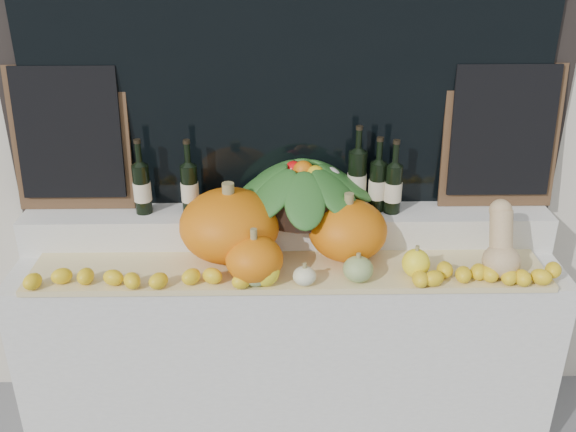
{
  "coord_description": "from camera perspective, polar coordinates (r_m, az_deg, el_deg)",
  "views": [
    {
      "loc": [
        -0.04,
        -0.87,
        2.23
      ],
      "look_at": [
        0.0,
        1.45,
        1.12
      ],
      "focal_mm": 40.0,
      "sensor_mm": 36.0,
      "label": 1
    }
  ],
  "objects": [
    {
      "name": "display_sill",
      "position": [
        2.99,
        -0.02,
        -11.2
      ],
      "size": [
        2.3,
        0.55,
        0.88
      ],
      "primitive_type": "cube",
      "color": "silver",
      "rests_on": "ground"
    },
    {
      "name": "rear_tier",
      "position": [
        2.84,
        -0.07,
        -0.95
      ],
      "size": [
        2.3,
        0.25,
        0.16
      ],
      "primitive_type": "cube",
      "color": "silver",
      "rests_on": "display_sill"
    },
    {
      "name": "straw_bedding",
      "position": [
        2.63,
        0.02,
        -4.94
      ],
      "size": [
        2.1,
        0.32,
        0.02
      ],
      "primitive_type": "cube",
      "color": "tan",
      "rests_on": "display_sill"
    },
    {
      "name": "pumpkin_left",
      "position": [
        2.66,
        -5.21,
        -0.82
      ],
      "size": [
        0.42,
        0.42,
        0.3
      ],
      "primitive_type": "ellipsoid",
      "rotation": [
        0.0,
        0.0,
        0.01
      ],
      "color": "orange",
      "rests_on": "straw_bedding"
    },
    {
      "name": "pumpkin_right",
      "position": [
        2.67,
        5.32,
        -1.25
      ],
      "size": [
        0.36,
        0.36,
        0.25
      ],
      "primitive_type": "ellipsoid",
      "rotation": [
        0.0,
        0.0,
        -0.11
      ],
      "color": "orange",
      "rests_on": "straw_bedding"
    },
    {
      "name": "pumpkin_center",
      "position": [
        2.51,
        -3.01,
        -3.84
      ],
      "size": [
        0.24,
        0.24,
        0.18
      ],
      "primitive_type": "ellipsoid",
      "rotation": [
        0.0,
        0.0,
        0.07
      ],
      "color": "orange",
      "rests_on": "straw_bedding"
    },
    {
      "name": "butternut_squash",
      "position": [
        2.68,
        18.42,
        -2.53
      ],
      "size": [
        0.15,
        0.21,
        0.29
      ],
      "color": "tan",
      "rests_on": "straw_bedding"
    },
    {
      "name": "decorative_gourds",
      "position": [
        2.52,
        3.69,
        -4.75
      ],
      "size": [
        0.74,
        0.17,
        0.15
      ],
      "color": "#33671F",
      "rests_on": "straw_bedding"
    },
    {
      "name": "lemon_heap",
      "position": [
        2.52,
        0.06,
        -5.35
      ],
      "size": [
        2.2,
        0.16,
        0.06
      ],
      "primitive_type": null,
      "color": "yellow",
      "rests_on": "straw_bedding"
    },
    {
      "name": "produce_bowl",
      "position": [
        2.75,
        1.35,
        2.61
      ],
      "size": [
        0.64,
        0.64,
        0.24
      ],
      "color": "black",
      "rests_on": "rear_tier"
    },
    {
      "name": "wine_bottle_far_left",
      "position": [
        2.81,
        -12.85,
        2.45
      ],
      "size": [
        0.08,
        0.08,
        0.33
      ],
      "color": "black",
      "rests_on": "rear_tier"
    },
    {
      "name": "wine_bottle_near_left",
      "position": [
        2.78,
        -8.73,
        2.46
      ],
      "size": [
        0.08,
        0.08,
        0.33
      ],
      "color": "black",
      "rests_on": "rear_tier"
    },
    {
      "name": "wine_bottle_tall",
      "position": [
        2.79,
        6.14,
        3.22
      ],
      "size": [
        0.08,
        0.08,
        0.38
      ],
      "color": "black",
      "rests_on": "rear_tier"
    },
    {
      "name": "wine_bottle_near_right",
      "position": [
        2.79,
        7.95,
        2.7
      ],
      "size": [
        0.08,
        0.08,
        0.33
      ],
      "color": "black",
      "rests_on": "rear_tier"
    },
    {
      "name": "wine_bottle_far_right",
      "position": [
        2.79,
        9.33,
        2.47
      ],
      "size": [
        0.08,
        0.08,
        0.33
      ],
      "color": "black",
      "rests_on": "rear_tier"
    },
    {
      "name": "chalkboard_left",
      "position": [
        2.88,
        -18.83,
        6.71
      ],
      "size": [
        0.5,
        0.1,
        0.62
      ],
      "rotation": [
        -0.12,
        0.0,
        0.0
      ],
      "color": "#4C331E",
      "rests_on": "rear_tier"
    },
    {
      "name": "chalkboard_right",
      "position": [
        2.91,
        18.48,
        6.91
      ],
      "size": [
        0.5,
        0.1,
        0.62
      ],
      "rotation": [
        -0.12,
        0.0,
        0.0
      ],
      "color": "#4C331E",
      "rests_on": "rear_tier"
    }
  ]
}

